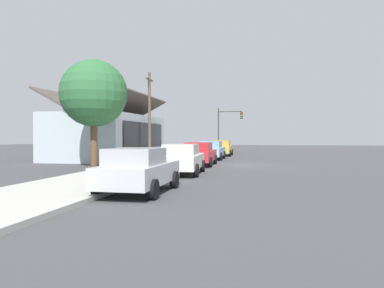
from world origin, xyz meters
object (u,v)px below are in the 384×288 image
Objects in this scene: car_ivory at (182,159)px; traffic_light_main at (228,123)px; car_silver at (138,170)px; car_mustard at (222,148)px; utility_pole_wooden at (149,114)px; fire_hydrant_red at (161,163)px; shade_tree at (94,94)px; car_cherry at (199,154)px; car_skyblue at (212,150)px.

traffic_light_main reaches higher than car_ivory.
car_silver is 25.54m from car_mustard.
car_silver is 6.57m from car_ivory.
fire_hydrant_red is (-10.46, -4.00, -3.43)m from utility_pole_wooden.
fire_hydrant_red is at bearing 10.87° from car_silver.
traffic_light_main reaches higher than car_silver.
shade_tree reaches higher than traffic_light_main.
shade_tree is 6.49m from fire_hydrant_red.
shade_tree is at bearing 157.85° from car_mustard.
shade_tree is at bearing 73.64° from fire_hydrant_red.
shade_tree reaches higher than fire_hydrant_red.
utility_pole_wooden reaches higher than car_mustard.
car_cherry is at bearing -1.65° from car_ivory.
car_silver is at bearing -146.36° from shade_tree.
fire_hydrant_red is (-1.40, -4.76, -4.18)m from shade_tree.
car_cherry is 17.42m from traffic_light_main.
car_skyblue is 1.01× the size of car_mustard.
car_silver is 19.22m from car_skyblue.
traffic_light_main is at bearing -17.54° from shade_tree.
car_mustard is at bearing 177.78° from traffic_light_main.
car_mustard is at bearing -1.50° from car_cherry.
car_silver and car_cherry have the same top height.
car_skyblue is at bearing -1.89° from car_ivory.
car_ivory is 0.88× the size of traffic_light_main.
utility_pole_wooden is (9.06, -0.76, -0.75)m from shade_tree.
car_ivory is 18.97m from car_mustard.
car_mustard is at bearing -21.19° from shade_tree.
car_silver is 11.93m from shade_tree.
utility_pole_wooden is at bearing 41.17° from car_cherry.
car_ivory is 2.16m from fire_hydrant_red.
car_ivory and car_mustard have the same top height.
shade_tree reaches higher than car_skyblue.
traffic_light_main reaches higher than car_cherry.
car_silver is at bearing 178.94° from car_cherry.
shade_tree is at bearing 147.94° from car_skyblue.
car_mustard is at bearing -37.84° from utility_pole_wooden.
utility_pole_wooden reaches higher than car_cherry.
car_cherry is 8.65m from utility_pole_wooden.
utility_pole_wooden is at bearing 22.18° from car_ivory.
car_ivory is 0.97× the size of car_cherry.
car_silver is 12.51m from car_cherry.
car_ivory is 1.04× the size of car_mustard.
car_skyblue is 12.19m from shade_tree.
shade_tree is 0.91× the size of utility_pole_wooden.
shade_tree is at bearing 162.46° from traffic_light_main.
car_cherry is 7.95m from shade_tree.
car_cherry is 0.69× the size of shade_tree.
fire_hydrant_red is at bearing 160.92° from car_cherry.
car_cherry and car_skyblue have the same top height.
car_silver is 0.84× the size of traffic_light_main.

